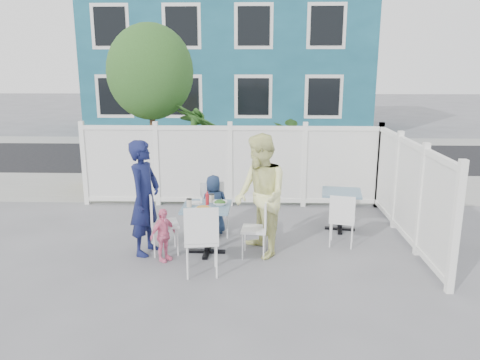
{
  "coord_description": "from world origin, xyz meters",
  "views": [
    {
      "loc": [
        0.59,
        -6.57,
        2.74
      ],
      "look_at": [
        0.36,
        0.36,
        1.03
      ],
      "focal_mm": 35.0,
      "sensor_mm": 36.0,
      "label": 1
    }
  ],
  "objects_px": {
    "utility_cabinet": "(108,158)",
    "main_table": "(207,216)",
    "spare_table": "(341,200)",
    "chair_right": "(259,224)",
    "woman": "(260,196)",
    "man": "(145,198)",
    "chair_near": "(201,235)",
    "boy": "(214,205)",
    "toddler": "(163,235)",
    "chair_left": "(159,219)",
    "chair_back": "(214,205)"
  },
  "relations": [
    {
      "from": "chair_right",
      "to": "boy",
      "type": "xyz_separation_m",
      "value": [
        -0.75,
        0.94,
        0.01
      ]
    },
    {
      "from": "main_table",
      "to": "boy",
      "type": "distance_m",
      "value": 0.86
    },
    {
      "from": "woman",
      "to": "chair_back",
      "type": "bearing_deg",
      "value": -158.92
    },
    {
      "from": "chair_left",
      "to": "woman",
      "type": "bearing_deg",
      "value": 73.38
    },
    {
      "from": "boy",
      "to": "chair_back",
      "type": "bearing_deg",
      "value": 84.28
    },
    {
      "from": "woman",
      "to": "toddler",
      "type": "relative_size",
      "value": 2.31
    },
    {
      "from": "woman",
      "to": "boy",
      "type": "distance_m",
      "value": 1.24
    },
    {
      "from": "utility_cabinet",
      "to": "chair_back",
      "type": "relative_size",
      "value": 1.44
    },
    {
      "from": "main_table",
      "to": "chair_back",
      "type": "bearing_deg",
      "value": 87.21
    },
    {
      "from": "chair_left",
      "to": "woman",
      "type": "xyz_separation_m",
      "value": [
        1.5,
        -0.01,
        0.36
      ]
    },
    {
      "from": "man",
      "to": "boy",
      "type": "bearing_deg",
      "value": -32.79
    },
    {
      "from": "chair_near",
      "to": "chair_right",
      "type": "bearing_deg",
      "value": 34.92
    },
    {
      "from": "chair_left",
      "to": "man",
      "type": "distance_m",
      "value": 0.37
    },
    {
      "from": "utility_cabinet",
      "to": "main_table",
      "type": "distance_m",
      "value": 4.87
    },
    {
      "from": "main_table",
      "to": "toddler",
      "type": "distance_m",
      "value": 0.69
    },
    {
      "from": "chair_left",
      "to": "man",
      "type": "height_order",
      "value": "man"
    },
    {
      "from": "man",
      "to": "boy",
      "type": "xyz_separation_m",
      "value": [
        0.93,
        0.87,
        -0.36
      ]
    },
    {
      "from": "chair_back",
      "to": "woman",
      "type": "relative_size",
      "value": 0.49
    },
    {
      "from": "chair_back",
      "to": "woman",
      "type": "bearing_deg",
      "value": 115.71
    },
    {
      "from": "chair_near",
      "to": "toddler",
      "type": "xyz_separation_m",
      "value": [
        -0.61,
        0.48,
        -0.18
      ]
    },
    {
      "from": "chair_left",
      "to": "chair_right",
      "type": "xyz_separation_m",
      "value": [
        1.48,
        -0.06,
        -0.05
      ]
    },
    {
      "from": "man",
      "to": "toddler",
      "type": "relative_size",
      "value": 2.19
    },
    {
      "from": "chair_left",
      "to": "boy",
      "type": "bearing_deg",
      "value": 123.65
    },
    {
      "from": "main_table",
      "to": "utility_cabinet",
      "type": "bearing_deg",
      "value": 123.92
    },
    {
      "from": "chair_left",
      "to": "boy",
      "type": "height_order",
      "value": "boy"
    },
    {
      "from": "chair_right",
      "to": "toddler",
      "type": "relative_size",
      "value": 1.07
    },
    {
      "from": "chair_left",
      "to": "man",
      "type": "xyz_separation_m",
      "value": [
        -0.19,
        0.01,
        0.32
      ]
    },
    {
      "from": "chair_right",
      "to": "toddler",
      "type": "height_order",
      "value": "chair_right"
    },
    {
      "from": "chair_right",
      "to": "chair_near",
      "type": "xyz_separation_m",
      "value": [
        -0.76,
        -0.71,
        0.09
      ]
    },
    {
      "from": "main_table",
      "to": "chair_left",
      "type": "distance_m",
      "value": 0.71
    },
    {
      "from": "chair_back",
      "to": "chair_near",
      "type": "relative_size",
      "value": 0.89
    },
    {
      "from": "chair_right",
      "to": "man",
      "type": "height_order",
      "value": "man"
    },
    {
      "from": "man",
      "to": "main_table",
      "type": "bearing_deg",
      "value": -74.85
    },
    {
      "from": "chair_left",
      "to": "chair_right",
      "type": "bearing_deg",
      "value": 71.42
    },
    {
      "from": "spare_table",
      "to": "man",
      "type": "bearing_deg",
      "value": -160.4
    },
    {
      "from": "woman",
      "to": "man",
      "type": "bearing_deg",
      "value": -112.58
    },
    {
      "from": "utility_cabinet",
      "to": "main_table",
      "type": "xyz_separation_m",
      "value": [
        2.71,
        -4.04,
        -0.06
      ]
    },
    {
      "from": "spare_table",
      "to": "boy",
      "type": "bearing_deg",
      "value": -174.06
    },
    {
      "from": "man",
      "to": "woman",
      "type": "xyz_separation_m",
      "value": [
        1.69,
        -0.02,
        0.05
      ]
    },
    {
      "from": "chair_back",
      "to": "toddler",
      "type": "xyz_separation_m",
      "value": [
        -0.63,
        -1.08,
        -0.12
      ]
    },
    {
      "from": "main_table",
      "to": "chair_left",
      "type": "relative_size",
      "value": 0.8
    },
    {
      "from": "main_table",
      "to": "chair_right",
      "type": "xyz_separation_m",
      "value": [
        0.78,
        -0.08,
        -0.08
      ]
    },
    {
      "from": "spare_table",
      "to": "chair_right",
      "type": "relative_size",
      "value": 0.87
    },
    {
      "from": "utility_cabinet",
      "to": "man",
      "type": "xyz_separation_m",
      "value": [
        1.81,
        -4.05,
        0.22
      ]
    },
    {
      "from": "chair_near",
      "to": "toddler",
      "type": "height_order",
      "value": "chair_near"
    },
    {
      "from": "chair_right",
      "to": "chair_back",
      "type": "bearing_deg",
      "value": 46.15
    },
    {
      "from": "utility_cabinet",
      "to": "boy",
      "type": "xyz_separation_m",
      "value": [
        2.74,
        -3.18,
        -0.13
      ]
    },
    {
      "from": "main_table",
      "to": "man",
      "type": "bearing_deg",
      "value": -179.0
    },
    {
      "from": "chair_near",
      "to": "man",
      "type": "xyz_separation_m",
      "value": [
        -0.91,
        0.78,
        0.28
      ]
    },
    {
      "from": "man",
      "to": "chair_back",
      "type": "bearing_deg",
      "value": -35.8
    }
  ]
}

